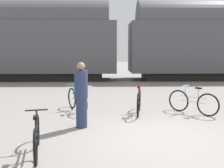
{
  "coord_description": "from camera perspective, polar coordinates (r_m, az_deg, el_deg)",
  "views": [
    {
      "loc": [
        -1.24,
        -5.98,
        2.08
      ],
      "look_at": [
        -1.05,
        1.52,
        1.1
      ],
      "focal_mm": 42.0,
      "sensor_mm": 36.0,
      "label": 1
    }
  ],
  "objects": [
    {
      "name": "rail_near",
      "position": [
        17.81,
        2.52,
        0.75
      ],
      "size": [
        37.47,
        0.07,
        0.01
      ],
      "primitive_type": "cube",
      "color": "#4C4238",
      "rests_on": "ground_plane"
    },
    {
      "name": "ground_plane",
      "position": [
        6.45,
        9.9,
        -11.48
      ],
      "size": [
        80.0,
        80.0,
        0.0
      ],
      "primitive_type": "plane",
      "color": "gray"
    },
    {
      "name": "freight_train",
      "position": [
        18.42,
        2.41,
        9.79
      ],
      "size": [
        25.47,
        3.11,
        5.43
      ],
      "color": "black",
      "rests_on": "ground_plane"
    },
    {
      "name": "rail_far",
      "position": [
        19.23,
        2.22,
        1.24
      ],
      "size": [
        37.47,
        0.07,
        0.01
      ],
      "primitive_type": "cube",
      "color": "#4C4238",
      "rests_on": "ground_plane"
    },
    {
      "name": "bicycle_silver",
      "position": [
        8.95,
        17.16,
        -3.78
      ],
      "size": [
        1.29,
        1.27,
        0.92
      ],
      "color": "black",
      "rests_on": "ground_plane"
    },
    {
      "name": "bicycle_maroon",
      "position": [
        8.63,
        5.87,
        -3.8
      ],
      "size": [
        0.46,
        1.72,
        0.95
      ],
      "color": "black",
      "rests_on": "ground_plane"
    },
    {
      "name": "person_in_navy",
      "position": [
        7.03,
        -6.7,
        -2.42
      ],
      "size": [
        0.35,
        0.35,
        1.76
      ],
      "rotation": [
        0.0,
        0.0,
        3.18
      ],
      "color": "#283351",
      "rests_on": "ground_plane"
    },
    {
      "name": "bicycle_teal",
      "position": [
        9.0,
        -7.62,
        -3.46
      ],
      "size": [
        0.84,
        1.61,
        0.92
      ],
      "color": "black",
      "rests_on": "ground_plane"
    },
    {
      "name": "bicycle_black",
      "position": [
        5.54,
        -16.08,
        -10.89
      ],
      "size": [
        0.5,
        1.73,
        0.85
      ],
      "color": "black",
      "rests_on": "ground_plane"
    }
  ]
}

